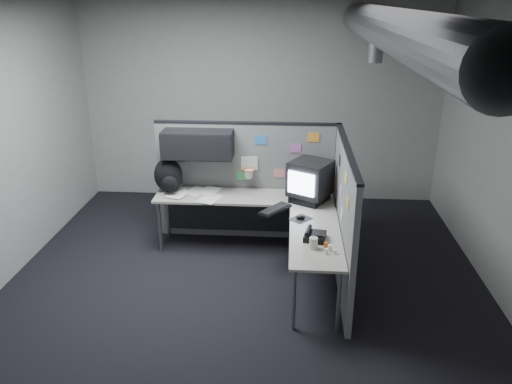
# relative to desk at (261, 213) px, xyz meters

# --- Properties ---
(room) EXTENTS (5.62, 5.62, 3.22)m
(room) POSITION_rel_desk_xyz_m (0.41, -0.70, 1.48)
(room) COLOR black
(room) RESTS_ON ground
(partition_back) EXTENTS (2.44, 0.42, 1.63)m
(partition_back) POSITION_rel_desk_xyz_m (-0.40, 0.53, 0.38)
(partition_back) COLOR slate
(partition_back) RESTS_ON ground
(partition_right) EXTENTS (0.07, 2.23, 1.63)m
(partition_right) POSITION_rel_desk_xyz_m (0.95, -0.49, 0.21)
(partition_right) COLOR slate
(partition_right) RESTS_ON ground
(desk) EXTENTS (2.31, 2.11, 0.73)m
(desk) POSITION_rel_desk_xyz_m (0.00, 0.00, 0.00)
(desk) COLOR #A19F92
(desk) RESTS_ON ground
(monitor) EXTENTS (0.62, 0.62, 0.52)m
(monitor) POSITION_rel_desk_xyz_m (0.60, 0.18, 0.38)
(monitor) COLOR black
(monitor) RESTS_ON desk
(keyboard) EXTENTS (0.40, 0.47, 0.04)m
(keyboard) POSITION_rel_desk_xyz_m (0.17, -0.18, 0.14)
(keyboard) COLOR black
(keyboard) RESTS_ON desk
(mouse) EXTENTS (0.29, 0.29, 0.05)m
(mouse) POSITION_rel_desk_xyz_m (0.48, -0.40, 0.13)
(mouse) COLOR black
(mouse) RESTS_ON desk
(phone) EXTENTS (0.26, 0.28, 0.11)m
(phone) POSITION_rel_desk_xyz_m (0.62, -0.90, 0.16)
(phone) COLOR black
(phone) RESTS_ON desk
(bottles) EXTENTS (0.13, 0.14, 0.08)m
(bottles) POSITION_rel_desk_xyz_m (0.75, -1.16, 0.15)
(bottles) COLOR silver
(bottles) RESTS_ON desk
(cup) EXTENTS (0.11, 0.11, 0.12)m
(cup) POSITION_rel_desk_xyz_m (0.60, -1.11, 0.18)
(cup) COLOR beige
(cup) RESTS_ON desk
(papers) EXTENTS (0.89, 0.76, 0.02)m
(papers) POSITION_rel_desk_xyz_m (-0.97, 0.34, 0.13)
(papers) COLOR white
(papers) RESTS_ON desk
(backpack) EXTENTS (0.38, 0.35, 0.46)m
(backpack) POSITION_rel_desk_xyz_m (-1.24, 0.33, 0.34)
(backpack) COLOR black
(backpack) RESTS_ON desk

